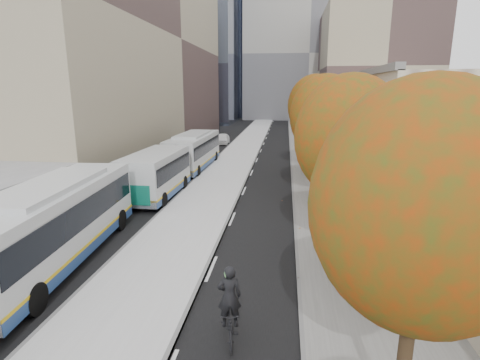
# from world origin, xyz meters

# --- Properties ---
(bus_platform) EXTENTS (4.25, 150.00, 0.15)m
(bus_platform) POSITION_xyz_m (-3.88, 35.00, 0.07)
(bus_platform) COLOR silver
(bus_platform) RESTS_ON ground
(sidewalk) EXTENTS (4.75, 150.00, 0.08)m
(sidewalk) POSITION_xyz_m (4.12, 35.00, 0.04)
(sidewalk) COLOR slate
(sidewalk) RESTS_ON ground
(building_tan) EXTENTS (18.00, 92.00, 8.00)m
(building_tan) POSITION_xyz_m (15.50, 64.00, 4.00)
(building_tan) COLOR gray
(building_tan) RESTS_ON ground
(building_midrise) EXTENTS (24.00, 46.00, 25.00)m
(building_midrise) POSITION_xyz_m (-22.50, 41.00, 12.50)
(building_midrise) COLOR gray
(building_midrise) RESTS_ON ground
(building_far_block) EXTENTS (30.00, 18.00, 30.00)m
(building_far_block) POSITION_xyz_m (6.00, 96.00, 15.00)
(building_far_block) COLOR gray
(building_far_block) RESTS_ON ground
(bus_shelter) EXTENTS (1.90, 4.40, 2.53)m
(bus_shelter) POSITION_xyz_m (5.69, 10.96, 2.19)
(bus_shelter) COLOR #383A3F
(bus_shelter) RESTS_ON sidewalk
(tree_b) EXTENTS (4.00, 4.00, 6.97)m
(tree_b) POSITION_xyz_m (3.60, 5.00, 5.04)
(tree_b) COLOR #322119
(tree_b) RESTS_ON sidewalk
(tree_c) EXTENTS (4.20, 4.20, 7.28)m
(tree_c) POSITION_xyz_m (3.60, 13.00, 5.25)
(tree_c) COLOR #322119
(tree_c) RESTS_ON sidewalk
(tree_d) EXTENTS (4.40, 4.40, 7.60)m
(tree_d) POSITION_xyz_m (3.60, 22.00, 5.47)
(tree_d) COLOR #322119
(tree_d) RESTS_ON sidewalk
(tree_e) EXTENTS (4.60, 4.60, 7.92)m
(tree_e) POSITION_xyz_m (3.60, 31.00, 5.69)
(tree_e) COLOR #322119
(tree_e) RESTS_ON sidewalk
(bus_far) EXTENTS (3.08, 18.26, 3.03)m
(bus_far) POSITION_xyz_m (-7.13, 27.19, 1.66)
(bus_far) COLOR #BABEC1
(bus_far) RESTS_ON ground
(cyclist) EXTENTS (0.87, 1.89, 2.34)m
(cyclist) POSITION_xyz_m (-0.26, 7.68, 0.87)
(cyclist) COLOR black
(cyclist) RESTS_ON ground
(distant_car) EXTENTS (1.86, 4.18, 1.40)m
(distant_car) POSITION_xyz_m (-7.08, 47.25, 0.70)
(distant_car) COLOR white
(distant_car) RESTS_ON ground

